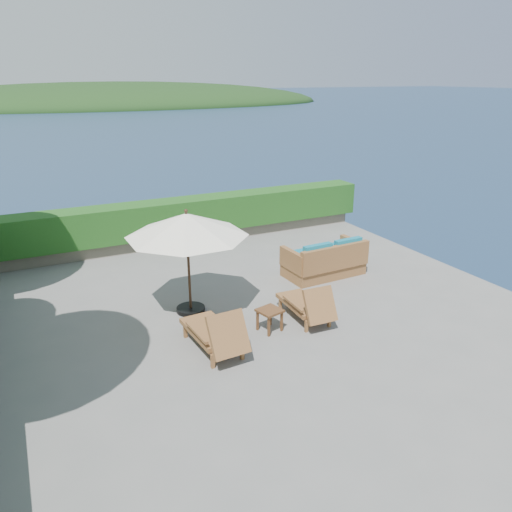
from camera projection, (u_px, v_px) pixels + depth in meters
name	position (u px, v px, depth m)	size (l,w,h in m)	color
ground	(260.00, 318.00, 10.53)	(12.00, 12.00, 0.00)	slate
foundation	(260.00, 381.00, 11.06)	(12.00, 12.00, 3.00)	#4F483E
ocean	(260.00, 435.00, 11.56)	(600.00, 600.00, 0.00)	#14293F
offshore_island	(116.00, 105.00, 140.02)	(126.00, 57.60, 12.60)	black
planter_wall_far	(178.00, 238.00, 15.20)	(12.00, 0.60, 0.36)	gray
hedge_far	(177.00, 216.00, 14.97)	(12.40, 0.90, 1.00)	#1B4212
patio_umbrella	(187.00, 226.00, 10.20)	(3.37, 3.37, 2.29)	black
lounge_left	(216.00, 332.00, 9.14)	(0.83, 1.73, 0.97)	brown
lounge_right	(308.00, 304.00, 10.33)	(0.74, 1.57, 0.89)	brown
side_table	(270.00, 313.00, 9.91)	(0.53, 0.53, 0.47)	brown
wicker_loveseat	(325.00, 261.00, 12.67)	(2.09, 1.14, 1.00)	brown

